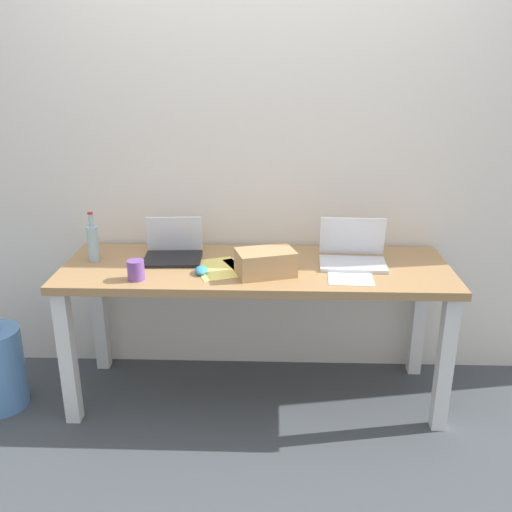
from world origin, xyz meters
The scene contains 12 objects.
ground_plane centered at (0.00, 0.00, 0.00)m, with size 8.00×8.00×0.00m, color #42474C.
back_wall centered at (0.00, 0.38, 1.30)m, with size 5.20×0.08×2.60m, color silver.
desk centered at (0.00, 0.00, 0.65)m, with size 1.94×0.64×0.75m.
laptop_left centered at (-0.43, 0.09, 0.79)m, with size 0.30×0.26×0.20m.
laptop_right centered at (0.49, 0.05, 0.80)m, with size 0.34×0.26×0.22m.
beer_bottle centered at (-0.83, 0.04, 0.85)m, with size 0.06×0.06×0.26m.
computer_mouse centered at (-0.26, -0.12, 0.77)m, with size 0.06×0.10×0.03m, color #338CC6.
cardboard_box centered at (0.05, -0.12, 0.81)m, with size 0.27×0.17×0.12m, color tan.
coffee_mug centered at (-0.56, -0.21, 0.80)m, with size 0.08×0.08×0.10m, color #724799.
paper_yellow_folder centered at (-0.19, -0.05, 0.75)m, with size 0.21×0.30×0.00m, color #F4E06B.
paper_sheet_front_right centered at (0.46, -0.10, 0.75)m, with size 0.21×0.30×0.00m, color white.
paper_sheet_center centered at (-0.02, -0.02, 0.75)m, with size 0.21×0.30×0.00m, color white.
Camera 1 is at (0.09, -2.64, 1.75)m, focal length 39.51 mm.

